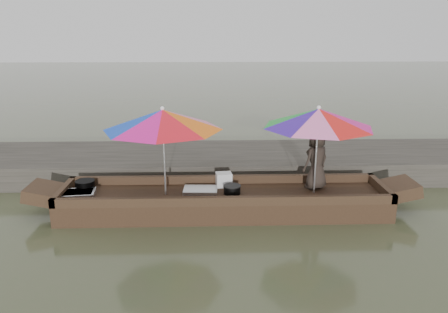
{
  "coord_description": "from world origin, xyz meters",
  "views": [
    {
      "loc": [
        -0.24,
        -7.21,
        3.1
      ],
      "look_at": [
        0.0,
        0.1,
        1.0
      ],
      "focal_mm": 35.0,
      "sensor_mm": 36.0,
      "label": 1
    }
  ],
  "objects_px": {
    "charcoal_grill": "(232,190)",
    "vendor": "(316,160)",
    "boat_hull": "(224,203)",
    "supply_bag": "(224,180)",
    "umbrella_stern": "(316,150)",
    "umbrella_bow": "(164,152)",
    "tray_scallop": "(200,190)",
    "tray_crayfish": "(77,194)",
    "cooking_pot": "(85,185)"
  },
  "relations": [
    {
      "from": "charcoal_grill",
      "to": "supply_bag",
      "type": "bearing_deg",
      "value": 109.15
    },
    {
      "from": "boat_hull",
      "to": "supply_bag",
      "type": "xyz_separation_m",
      "value": [
        0.01,
        0.37,
        0.3
      ]
    },
    {
      "from": "tray_scallop",
      "to": "vendor",
      "type": "distance_m",
      "value": 2.15
    },
    {
      "from": "charcoal_grill",
      "to": "umbrella_bow",
      "type": "xyz_separation_m",
      "value": [
        -1.17,
        0.01,
        0.71
      ]
    },
    {
      "from": "vendor",
      "to": "umbrella_bow",
      "type": "relative_size",
      "value": 0.53
    },
    {
      "from": "boat_hull",
      "to": "cooking_pot",
      "type": "xyz_separation_m",
      "value": [
        -2.49,
        0.25,
        0.27
      ]
    },
    {
      "from": "charcoal_grill",
      "to": "supply_bag",
      "type": "relative_size",
      "value": 1.05
    },
    {
      "from": "umbrella_bow",
      "to": "cooking_pot",
      "type": "bearing_deg",
      "value": 170.43
    },
    {
      "from": "cooking_pot",
      "to": "vendor",
      "type": "bearing_deg",
      "value": -0.39
    },
    {
      "from": "tray_scallop",
      "to": "supply_bag",
      "type": "distance_m",
      "value": 0.51
    },
    {
      "from": "charcoal_grill",
      "to": "umbrella_stern",
      "type": "relative_size",
      "value": 0.15
    },
    {
      "from": "tray_scallop",
      "to": "umbrella_stern",
      "type": "bearing_deg",
      "value": -3.0
    },
    {
      "from": "supply_bag",
      "to": "umbrella_stern",
      "type": "height_order",
      "value": "umbrella_stern"
    },
    {
      "from": "umbrella_bow",
      "to": "umbrella_stern",
      "type": "height_order",
      "value": "same"
    },
    {
      "from": "tray_crayfish",
      "to": "vendor",
      "type": "bearing_deg",
      "value": 3.89
    },
    {
      "from": "tray_scallop",
      "to": "umbrella_stern",
      "type": "distance_m",
      "value": 2.15
    },
    {
      "from": "cooking_pot",
      "to": "tray_scallop",
      "type": "relative_size",
      "value": 0.58
    },
    {
      "from": "supply_bag",
      "to": "umbrella_stern",
      "type": "bearing_deg",
      "value": -13.06
    },
    {
      "from": "tray_scallop",
      "to": "charcoal_grill",
      "type": "relative_size",
      "value": 2.03
    },
    {
      "from": "boat_hull",
      "to": "charcoal_grill",
      "type": "xyz_separation_m",
      "value": [
        0.14,
        -0.01,
        0.24
      ]
    },
    {
      "from": "tray_scallop",
      "to": "charcoal_grill",
      "type": "distance_m",
      "value": 0.57
    },
    {
      "from": "charcoal_grill",
      "to": "vendor",
      "type": "height_order",
      "value": "vendor"
    },
    {
      "from": "boat_hull",
      "to": "vendor",
      "type": "height_order",
      "value": "vendor"
    },
    {
      "from": "supply_bag",
      "to": "umbrella_bow",
      "type": "height_order",
      "value": "umbrella_bow"
    },
    {
      "from": "cooking_pot",
      "to": "tray_crayfish",
      "type": "xyz_separation_m",
      "value": [
        -0.06,
        -0.31,
        -0.05
      ]
    },
    {
      "from": "cooking_pot",
      "to": "charcoal_grill",
      "type": "bearing_deg",
      "value": -5.64
    },
    {
      "from": "tray_scallop",
      "to": "cooking_pot",
      "type": "bearing_deg",
      "value": 176.1
    },
    {
      "from": "vendor",
      "to": "umbrella_bow",
      "type": "distance_m",
      "value": 2.71
    },
    {
      "from": "cooking_pot",
      "to": "umbrella_bow",
      "type": "xyz_separation_m",
      "value": [
        1.46,
        -0.25,
        0.68
      ]
    },
    {
      "from": "tray_crayfish",
      "to": "tray_scallop",
      "type": "distance_m",
      "value": 2.13
    },
    {
      "from": "tray_scallop",
      "to": "tray_crayfish",
      "type": "bearing_deg",
      "value": -175.34
    },
    {
      "from": "tray_crayfish",
      "to": "supply_bag",
      "type": "height_order",
      "value": "supply_bag"
    },
    {
      "from": "tray_crayfish",
      "to": "supply_bag",
      "type": "xyz_separation_m",
      "value": [
        2.55,
        0.44,
        0.09
      ]
    },
    {
      "from": "vendor",
      "to": "umbrella_stern",
      "type": "bearing_deg",
      "value": 40.31
    },
    {
      "from": "cooking_pot",
      "to": "supply_bag",
      "type": "xyz_separation_m",
      "value": [
        2.5,
        0.12,
        0.04
      ]
    },
    {
      "from": "tray_crayfish",
      "to": "charcoal_grill",
      "type": "bearing_deg",
      "value": 1.17
    },
    {
      "from": "umbrella_stern",
      "to": "vendor",
      "type": "bearing_deg",
      "value": 72.48
    },
    {
      "from": "vendor",
      "to": "charcoal_grill",
      "type": "bearing_deg",
      "value": -23.52
    },
    {
      "from": "cooking_pot",
      "to": "vendor",
      "type": "xyz_separation_m",
      "value": [
        4.15,
        -0.03,
        0.45
      ]
    },
    {
      "from": "tray_crayfish",
      "to": "supply_bag",
      "type": "relative_size",
      "value": 2.13
    },
    {
      "from": "boat_hull",
      "to": "charcoal_grill",
      "type": "relative_size",
      "value": 19.35
    },
    {
      "from": "boat_hull",
      "to": "umbrella_bow",
      "type": "distance_m",
      "value": 1.4
    },
    {
      "from": "charcoal_grill",
      "to": "umbrella_bow",
      "type": "height_order",
      "value": "umbrella_bow"
    },
    {
      "from": "tray_crayfish",
      "to": "umbrella_stern",
      "type": "relative_size",
      "value": 0.31
    },
    {
      "from": "charcoal_grill",
      "to": "supply_bag",
      "type": "height_order",
      "value": "supply_bag"
    },
    {
      "from": "supply_bag",
      "to": "tray_scallop",
      "type": "bearing_deg",
      "value": -148.35
    },
    {
      "from": "boat_hull",
      "to": "vendor",
      "type": "distance_m",
      "value": 1.82
    },
    {
      "from": "charcoal_grill",
      "to": "tray_scallop",
      "type": "bearing_deg",
      "value": 168.01
    },
    {
      "from": "tray_crayfish",
      "to": "vendor",
      "type": "xyz_separation_m",
      "value": [
        4.21,
        0.29,
        0.49
      ]
    },
    {
      "from": "boat_hull",
      "to": "umbrella_stern",
      "type": "bearing_deg",
      "value": 0.0
    }
  ]
}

